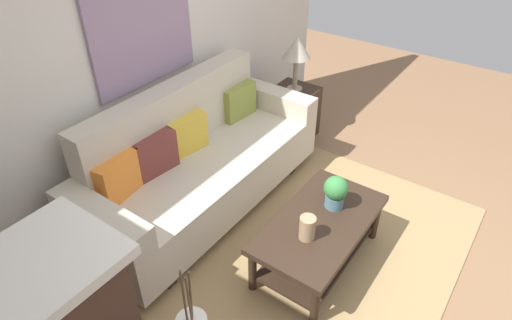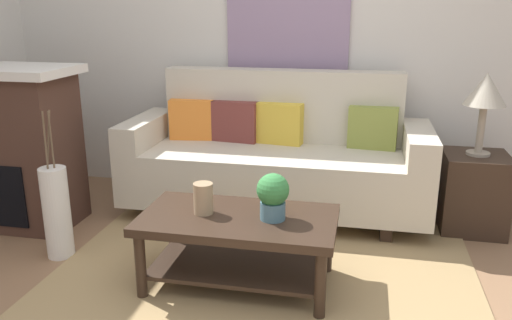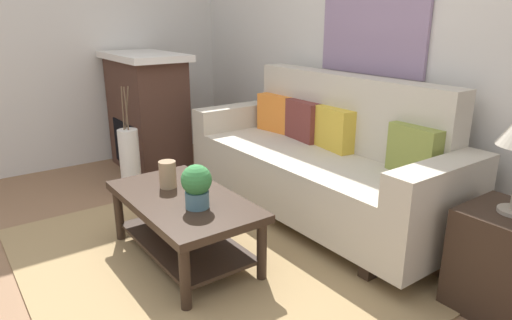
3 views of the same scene
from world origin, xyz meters
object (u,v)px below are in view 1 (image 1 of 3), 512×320
throw_pillow_maroon (155,154)px  potted_plant_tabletop (336,191)px  side_table (293,113)px  table_lamp (297,49)px  throw_pillow_orange (119,177)px  throw_pillow_olive (239,101)px  couch (200,164)px  framed_painting (143,29)px  coffee_table (319,232)px  tabletop_vase (307,228)px  throw_pillow_mustard (187,134)px

throw_pillow_maroon → potted_plant_tabletop: throw_pillow_maroon is taller
side_table → table_lamp: 0.71m
throw_pillow_orange → potted_plant_tabletop: bearing=-55.4°
throw_pillow_olive → side_table: throw_pillow_olive is taller
couch → framed_painting: (0.00, 0.47, 1.06)m
throw_pillow_orange → framed_painting: bearing=25.6°
throw_pillow_olive → coffee_table: bearing=-119.6°
tabletop_vase → side_table: 2.01m
couch → side_table: size_ratio=4.05×
throw_pillow_orange → coffee_table: bearing=-61.7°
throw_pillow_maroon → throw_pillow_olive: 1.07m
throw_pillow_maroon → coffee_table: size_ratio=0.33×
tabletop_vase → table_lamp: bearing=33.9°
throw_pillow_maroon → throw_pillow_olive: (1.07, 0.00, 0.00)m
side_table → throw_pillow_maroon: bearing=174.4°
throw_pillow_maroon → side_table: size_ratio=0.64×
couch → throw_pillow_maroon: size_ratio=6.31×
throw_pillow_orange → table_lamp: size_ratio=0.63×
couch → coffee_table: bearing=-91.0°
coffee_table → framed_painting: 2.01m
throw_pillow_orange → table_lamp: table_lamp is taller
throw_pillow_olive → side_table: bearing=-13.7°
throw_pillow_orange → potted_plant_tabletop: size_ratio=1.37×
throw_pillow_maroon → table_lamp: table_lamp is taller
couch → throw_pillow_mustard: 0.28m
tabletop_vase → throw_pillow_olive: bearing=54.1°
throw_pillow_olive → framed_painting: (-0.71, 0.34, 0.82)m
throw_pillow_maroon → potted_plant_tabletop: size_ratio=1.37×
throw_pillow_orange → tabletop_vase: bearing=-69.1°
coffee_table → framed_painting: size_ratio=1.11×
throw_pillow_mustard → tabletop_vase: 1.31m
throw_pillow_olive → throw_pillow_mustard: bearing=180.0°
coffee_table → framed_painting: (0.02, 1.63, 1.18)m
side_table → framed_painting: (-1.43, 0.52, 1.22)m
tabletop_vase → potted_plant_tabletop: potted_plant_tabletop is taller
side_table → table_lamp: bearing=0.0°
throw_pillow_orange → throw_pillow_mustard: 0.71m
coffee_table → table_lamp: bearing=37.4°
couch → tabletop_vase: bearing=-100.7°
coffee_table → table_lamp: size_ratio=1.93×
throw_pillow_olive → potted_plant_tabletop: bearing=-112.4°
side_table → couch: bearing=178.0°
side_table → framed_painting: bearing=160.2°
throw_pillow_orange → throw_pillow_maroon: 0.36m
coffee_table → throw_pillow_orange: bearing=118.3°
tabletop_vase → framed_painting: size_ratio=0.18×
tabletop_vase → potted_plant_tabletop: size_ratio=0.68×
throw_pillow_mustard → coffee_table: bearing=-90.9°
throw_pillow_mustard → framed_painting: 0.88m
potted_plant_tabletop → side_table: size_ratio=0.47×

